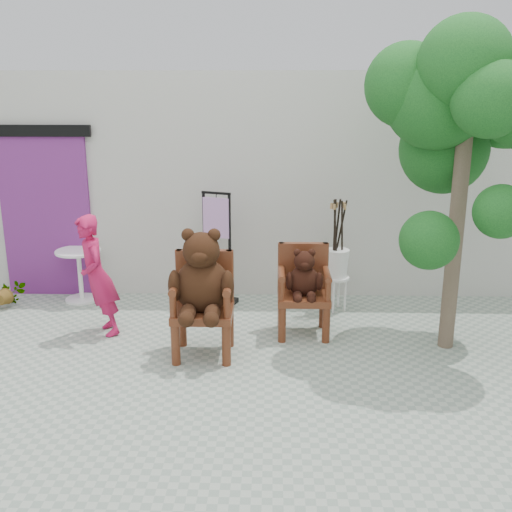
{
  "coord_description": "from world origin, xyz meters",
  "views": [
    {
      "loc": [
        0.06,
        -5.29,
        2.82
      ],
      "look_at": [
        -0.12,
        1.24,
        0.95
      ],
      "focal_mm": 42.0,
      "sensor_mm": 36.0,
      "label": 1
    }
  ],
  "objects_px": {
    "cafe_table": "(80,269)",
    "tree": "(465,110)",
    "chair_big": "(202,286)",
    "display_stand": "(217,262)",
    "person": "(97,276)",
    "stool_bucket": "(337,263)",
    "chair_small": "(304,282)"
  },
  "relations": [
    {
      "from": "chair_big",
      "to": "cafe_table",
      "type": "distance_m",
      "value": 2.51
    },
    {
      "from": "chair_small",
      "to": "tree",
      "type": "distance_m",
      "value": 2.52
    },
    {
      "from": "cafe_table",
      "to": "display_stand",
      "type": "bearing_deg",
      "value": -3.05
    },
    {
      "from": "chair_big",
      "to": "stool_bucket",
      "type": "distance_m",
      "value": 2.09
    },
    {
      "from": "chair_big",
      "to": "cafe_table",
      "type": "bearing_deg",
      "value": 138.1
    },
    {
      "from": "chair_big",
      "to": "display_stand",
      "type": "distance_m",
      "value": 1.57
    },
    {
      "from": "cafe_table",
      "to": "display_stand",
      "type": "relative_size",
      "value": 0.47
    },
    {
      "from": "stool_bucket",
      "to": "tree",
      "type": "relative_size",
      "value": 0.42
    },
    {
      "from": "stool_bucket",
      "to": "tree",
      "type": "xyz_separation_m",
      "value": [
        1.12,
        -1.03,
        1.93
      ]
    },
    {
      "from": "chair_big",
      "to": "person",
      "type": "xyz_separation_m",
      "value": [
        -1.27,
        0.52,
        -0.08
      ]
    },
    {
      "from": "chair_small",
      "to": "person",
      "type": "bearing_deg",
      "value": -177.61
    },
    {
      "from": "chair_big",
      "to": "tree",
      "type": "distance_m",
      "value": 3.24
    },
    {
      "from": "cafe_table",
      "to": "tree",
      "type": "height_order",
      "value": "tree"
    },
    {
      "from": "chair_small",
      "to": "tree",
      "type": "bearing_deg",
      "value": -9.82
    },
    {
      "from": "tree",
      "to": "display_stand",
      "type": "bearing_deg",
      "value": 155.55
    },
    {
      "from": "cafe_table",
      "to": "tree",
      "type": "relative_size",
      "value": 0.2
    },
    {
      "from": "cafe_table",
      "to": "chair_big",
      "type": "bearing_deg",
      "value": -41.9
    },
    {
      "from": "cafe_table",
      "to": "stool_bucket",
      "type": "xyz_separation_m",
      "value": [
        3.41,
        -0.28,
        0.2
      ]
    },
    {
      "from": "cafe_table",
      "to": "display_stand",
      "type": "height_order",
      "value": "display_stand"
    },
    {
      "from": "display_stand",
      "to": "tree",
      "type": "height_order",
      "value": "tree"
    },
    {
      "from": "person",
      "to": "tree",
      "type": "xyz_separation_m",
      "value": [
        3.95,
        -0.17,
        1.86
      ]
    },
    {
      "from": "chair_big",
      "to": "tree",
      "type": "relative_size",
      "value": 0.41
    },
    {
      "from": "cafe_table",
      "to": "person",
      "type": "bearing_deg",
      "value": -62.84
    },
    {
      "from": "stool_bucket",
      "to": "cafe_table",
      "type": "bearing_deg",
      "value": 175.34
    },
    {
      "from": "display_stand",
      "to": "stool_bucket",
      "type": "height_order",
      "value": "display_stand"
    },
    {
      "from": "chair_big",
      "to": "person",
      "type": "height_order",
      "value": "person"
    },
    {
      "from": "chair_small",
      "to": "display_stand",
      "type": "relative_size",
      "value": 0.69
    },
    {
      "from": "chair_small",
      "to": "person",
      "type": "relative_size",
      "value": 0.73
    },
    {
      "from": "chair_big",
      "to": "chair_small",
      "type": "bearing_deg",
      "value": 29.51
    },
    {
      "from": "person",
      "to": "display_stand",
      "type": "relative_size",
      "value": 0.94
    },
    {
      "from": "chair_small",
      "to": "person",
      "type": "distance_m",
      "value": 2.37
    },
    {
      "from": "tree",
      "to": "person",
      "type": "bearing_deg",
      "value": 177.46
    }
  ]
}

